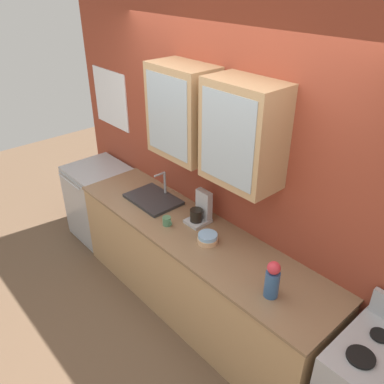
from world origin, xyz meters
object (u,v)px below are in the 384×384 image
(dishwasher, at_px, (100,202))
(coffee_maker, at_px, (200,211))
(vase, at_px, (272,280))
(sink_faucet, at_px, (153,199))
(cup_near_sink, at_px, (167,221))
(bowl_stack, at_px, (208,238))

(dishwasher, relative_size, coffee_maker, 3.05)
(dishwasher, bearing_deg, vase, -2.28)
(sink_faucet, distance_m, dishwasher, 1.10)
(dishwasher, height_order, coffee_maker, coffee_maker)
(sink_faucet, bearing_deg, vase, -5.91)
(vase, xyz_separation_m, cup_near_sink, (-1.13, -0.00, -0.10))
(dishwasher, xyz_separation_m, coffee_maker, (1.56, 0.15, 0.55))
(coffee_maker, bearing_deg, cup_near_sink, -120.34)
(bowl_stack, relative_size, vase, 0.59)
(sink_faucet, xyz_separation_m, coffee_maker, (0.56, 0.09, 0.09))
(bowl_stack, distance_m, vase, 0.73)
(sink_faucet, bearing_deg, bowl_stack, -4.80)
(dishwasher, bearing_deg, coffee_maker, 5.62)
(vase, xyz_separation_m, coffee_maker, (-0.99, 0.25, -0.03))
(bowl_stack, distance_m, dishwasher, 1.89)
(sink_faucet, relative_size, cup_near_sink, 4.79)
(vase, bearing_deg, cup_near_sink, -179.96)
(bowl_stack, distance_m, coffee_maker, 0.32)
(cup_near_sink, bearing_deg, dishwasher, 175.85)
(vase, distance_m, cup_near_sink, 1.14)
(bowl_stack, relative_size, dishwasher, 0.19)
(bowl_stack, bearing_deg, cup_near_sink, -167.57)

